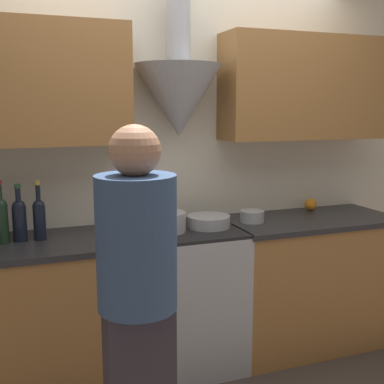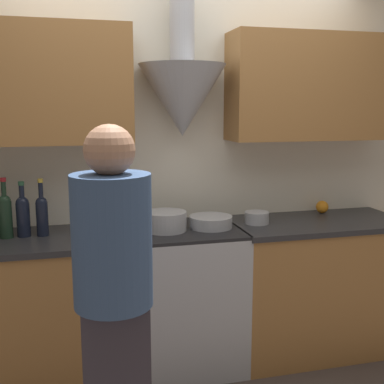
# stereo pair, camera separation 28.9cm
# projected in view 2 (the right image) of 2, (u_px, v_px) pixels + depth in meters

# --- Properties ---
(wall_back) EXTENTS (8.40, 0.55, 2.60)m
(wall_back) POSITION_uv_depth(u_px,v_px,m) (170.00, 137.00, 3.17)
(wall_back) COLOR silver
(wall_back) RESTS_ON ground_plane
(counter_left) EXTENTS (1.50, 0.62, 0.92)m
(counter_left) POSITION_uv_depth(u_px,v_px,m) (14.00, 314.00, 2.85)
(counter_left) COLOR #9E6B38
(counter_left) RESTS_ON ground_plane
(counter_right) EXTENTS (1.19, 0.62, 0.92)m
(counter_right) POSITION_uv_depth(u_px,v_px,m) (315.00, 284.00, 3.33)
(counter_right) COLOR #9E6B38
(counter_right) RESTS_ON ground_plane
(stove_range) EXTENTS (0.65, 0.60, 0.92)m
(stove_range) POSITION_uv_depth(u_px,v_px,m) (188.00, 296.00, 3.11)
(stove_range) COLOR #A8AAAF
(stove_range) RESTS_ON ground_plane
(wine_bottle_7) EXTENTS (0.08, 0.08, 0.36)m
(wine_bottle_7) POSITION_uv_depth(u_px,v_px,m) (5.00, 214.00, 2.79)
(wine_bottle_7) COLOR black
(wine_bottle_7) RESTS_ON counter_left
(wine_bottle_8) EXTENTS (0.08, 0.08, 0.33)m
(wine_bottle_8) POSITION_uv_depth(u_px,v_px,m) (23.00, 214.00, 2.82)
(wine_bottle_8) COLOR black
(wine_bottle_8) RESTS_ON counter_left
(wine_bottle_9) EXTENTS (0.07, 0.07, 0.34)m
(wine_bottle_9) POSITION_uv_depth(u_px,v_px,m) (42.00, 213.00, 2.84)
(wine_bottle_9) COLOR black
(wine_bottle_9) RESTS_ON counter_left
(stock_pot) EXTENTS (0.26, 0.26, 0.12)m
(stock_pot) POSITION_uv_depth(u_px,v_px,m) (166.00, 221.00, 2.96)
(stock_pot) COLOR #A8AAAF
(stock_pot) RESTS_ON stove_range
(mixing_bowl) EXTENTS (0.27, 0.27, 0.07)m
(mixing_bowl) POSITION_uv_depth(u_px,v_px,m) (211.00, 222.00, 3.05)
(mixing_bowl) COLOR #A8AAAF
(mixing_bowl) RESTS_ON stove_range
(orange_fruit) EXTENTS (0.09, 0.09, 0.09)m
(orange_fruit) POSITION_uv_depth(u_px,v_px,m) (322.00, 207.00, 3.47)
(orange_fruit) COLOR orange
(orange_fruit) RESTS_ON counter_right
(saucepan) EXTENTS (0.16, 0.16, 0.08)m
(saucepan) POSITION_uv_depth(u_px,v_px,m) (257.00, 218.00, 3.16)
(saucepan) COLOR #A8AAAF
(saucepan) RESTS_ON counter_right
(person_foreground_left) EXTENTS (0.32, 0.32, 1.60)m
(person_foreground_left) POSITION_uv_depth(u_px,v_px,m) (114.00, 300.00, 1.97)
(person_foreground_left) COLOR #38333D
(person_foreground_left) RESTS_ON ground_plane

